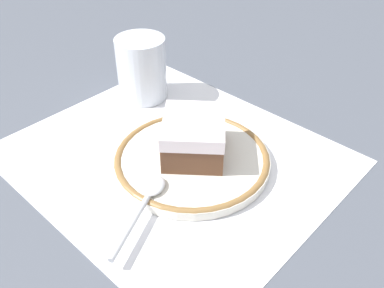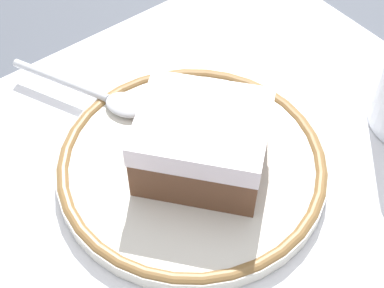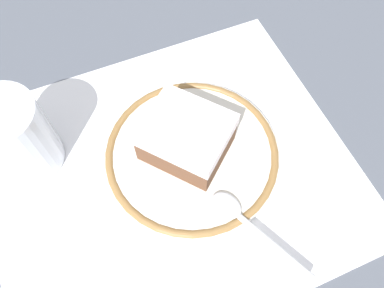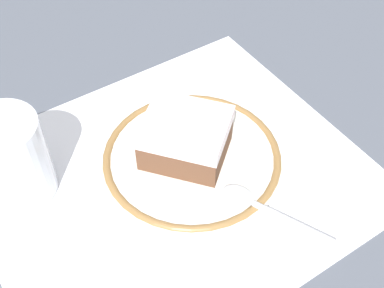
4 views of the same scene
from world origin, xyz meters
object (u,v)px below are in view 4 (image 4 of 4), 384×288
plate (192,158)px  cup (12,164)px  cake_slice (186,138)px  spoon (258,205)px

plate → cup: cup is taller
cake_slice → spoon: bearing=-78.1°
cup → cake_slice: bearing=-20.7°
plate → cake_slice: (-0.00, 0.01, 0.03)m
plate → spoon: spoon is taller
plate → cake_slice: cake_slice is taller
cake_slice → cup: (-0.17, 0.06, 0.00)m
cake_slice → cup: 0.18m
plate → cup: size_ratio=2.06×
spoon → cup: 0.26m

